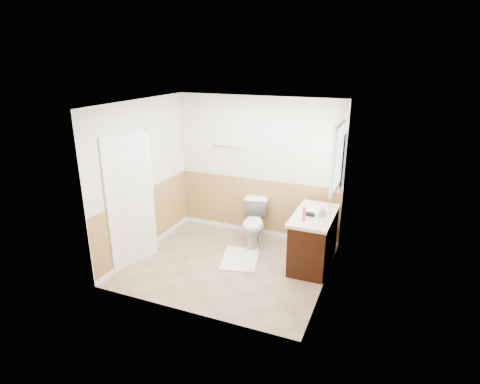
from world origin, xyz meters
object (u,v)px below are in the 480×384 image
at_px(bath_mat, 240,259).
at_px(soap_dispenser, 322,212).
at_px(lotion_bottle, 304,214).
at_px(vanity_cabinet, 313,241).
at_px(toilet, 254,223).

relative_size(bath_mat, soap_dispenser, 4.69).
xyz_separation_m(bath_mat, lotion_bottle, (1.01, -0.01, 0.95)).
bearing_deg(vanity_cabinet, soap_dispenser, -31.68).
height_order(bath_mat, lotion_bottle, lotion_bottle).
bearing_deg(bath_mat, vanity_cabinet, 15.61).
bearing_deg(bath_mat, soap_dispenser, 10.86).
distance_m(vanity_cabinet, soap_dispenser, 0.55).
bearing_deg(toilet, bath_mat, -104.61).
distance_m(toilet, soap_dispenser, 1.41).
xyz_separation_m(vanity_cabinet, soap_dispenser, (0.12, -0.07, 0.54)).
bearing_deg(bath_mat, lotion_bottle, -0.52).
height_order(toilet, soap_dispenser, soap_dispenser).
bearing_deg(lotion_bottle, bath_mat, 179.48).
distance_m(toilet, lotion_bottle, 1.33).
xyz_separation_m(bath_mat, vanity_cabinet, (1.11, 0.31, 0.39)).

